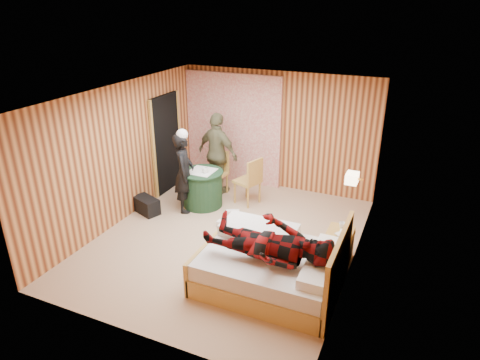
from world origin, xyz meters
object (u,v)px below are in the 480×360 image
at_px(nightstand, 338,246).
at_px(chair_far, 218,169).
at_px(man_at_table, 218,154).
at_px(bed, 272,266).
at_px(duffel_bag, 146,205).
at_px(woman_standing, 184,173).
at_px(wall_lamp, 352,178).
at_px(chair_near, 251,178).
at_px(man_on_bed, 269,235).
at_px(round_table, 203,188).

relative_size(nightstand, chair_far, 0.59).
bearing_deg(man_at_table, bed, 145.34).
xyz_separation_m(chair_far, man_at_table, (-0.01, 0.03, 0.32)).
bearing_deg(nightstand, chair_far, 151.60).
height_order(duffel_bag, woman_standing, woman_standing).
bearing_deg(wall_lamp, duffel_bag, -177.20).
height_order(chair_near, man_at_table, man_at_table).
xyz_separation_m(bed, man_on_bed, (0.02, -0.23, 0.65)).
bearing_deg(bed, man_on_bed, -84.31).
distance_m(wall_lamp, woman_standing, 3.19).
relative_size(nightstand, chair_near, 0.57).
relative_size(round_table, chair_far, 0.89).
xyz_separation_m(wall_lamp, round_table, (-2.93, 0.55, -0.93)).
relative_size(round_table, duffel_bag, 1.53).
distance_m(chair_far, duffel_bag, 1.68).
bearing_deg(duffel_bag, man_on_bed, -3.19).
relative_size(bed, nightstand, 3.56).
bearing_deg(man_at_table, chair_near, 178.12).
bearing_deg(man_at_table, wall_lamp, 172.55).
relative_size(wall_lamp, round_table, 0.31).
relative_size(round_table, chair_near, 0.86).
distance_m(bed, woman_standing, 2.85).
xyz_separation_m(bed, nightstand, (0.75, 0.97, -0.03)).
relative_size(woman_standing, man_on_bed, 0.88).
relative_size(bed, man_at_table, 1.14).
bearing_deg(woman_standing, wall_lamp, -117.01).
bearing_deg(man_at_table, duffel_bag, 74.97).
bearing_deg(nightstand, man_at_table, 151.15).
relative_size(wall_lamp, woman_standing, 0.17).
bearing_deg(nightstand, man_on_bed, -121.42).
relative_size(duffel_bag, man_at_table, 0.32).
bearing_deg(woman_standing, man_on_bed, -149.66).
bearing_deg(nightstand, woman_standing, 169.39).
distance_m(round_table, duffel_bag, 1.13).
bearing_deg(bed, wall_lamp, 58.88).
xyz_separation_m(round_table, man_on_bed, (2.16, -2.09, 0.58)).
xyz_separation_m(wall_lamp, man_at_table, (-2.93, 1.24, -0.44)).
height_order(duffel_bag, man_at_table, man_at_table).
relative_size(chair_far, man_on_bed, 0.53).
bearing_deg(duffel_bag, wall_lamp, 24.00).
bearing_deg(woman_standing, man_at_table, -34.52).
height_order(round_table, chair_far, chair_far).
distance_m(chair_near, duffel_bag, 2.09).
relative_size(wall_lamp, chair_near, 0.27).
bearing_deg(man_at_table, woman_standing, 93.78).
xyz_separation_m(chair_far, duffel_bag, (-0.85, -1.39, -0.39)).
bearing_deg(duffel_bag, bed, 0.36).
xyz_separation_m(bed, duffel_bag, (-2.98, 1.13, -0.15)).
bearing_deg(woman_standing, round_table, -56.49).
relative_size(nightstand, woman_standing, 0.35).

